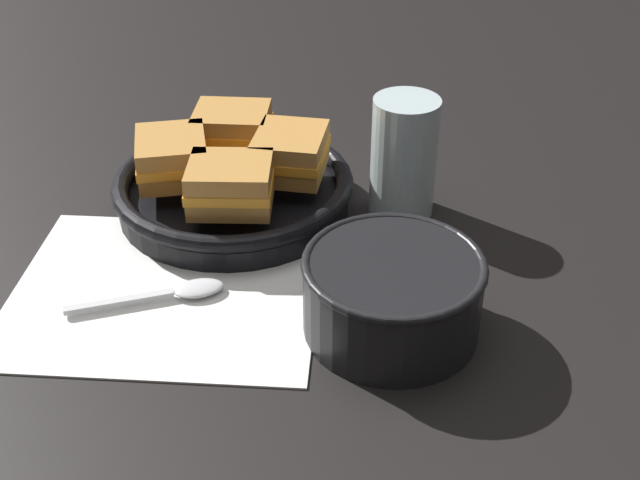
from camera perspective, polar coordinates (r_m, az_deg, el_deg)
The scene contains 10 objects.
ground_plane at distance 0.76m, azimuth -4.09°, elevation -3.47°, with size 4.00×4.00×0.00m, color black.
napkin at distance 0.76m, azimuth -10.92°, elevation -3.59°, with size 0.31×0.27×0.00m.
soup_bowl at distance 0.69m, azimuth 5.18°, elevation -3.62°, with size 0.16×0.16×0.07m.
spoon at distance 0.75m, azimuth -10.13°, elevation -3.65°, with size 0.14×0.05×0.01m.
skillet at distance 0.87m, azimuth -6.14°, elevation 3.48°, with size 0.26×0.26×0.04m.
sandwich_near_left at distance 0.90m, azimuth -6.26°, elevation 7.85°, with size 0.09×0.08×0.05m.
sandwich_near_right at distance 0.85m, azimuth -10.48°, elevation 5.81°, with size 0.08×0.09×0.05m.
sandwich_far_left at distance 0.79m, azimuth -6.38°, elevation 3.95°, with size 0.09×0.08×0.05m.
sandwich_far_right at distance 0.85m, azimuth -2.13°, elevation 6.21°, with size 0.09×0.10×0.05m.
drinking_glass at distance 0.85m, azimuth 5.97°, elevation 5.90°, with size 0.07×0.07×0.13m.
Camera 1 is at (0.03, -0.60, 0.46)m, focal length 45.00 mm.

